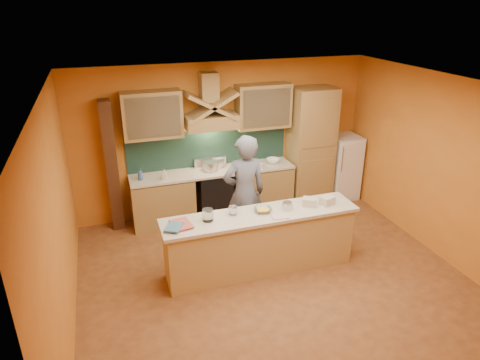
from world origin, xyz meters
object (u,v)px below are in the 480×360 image
object	(u,v)px
kitchen_scale	(287,206)
mixing_bowl	(263,210)
stove	(214,194)
fridge	(342,167)
person	(244,194)

from	to	relation	value
kitchen_scale	mixing_bowl	xyz separation A→B (m)	(-0.36, 0.05, -0.02)
stove	mixing_bowl	distance (m)	1.94
mixing_bowl	stove	bearing A→B (deg)	97.73
stove	fridge	size ratio (longest dim) A/B	0.69
fridge	kitchen_scale	bearing A→B (deg)	-137.61
mixing_bowl	fridge	bearing A→B (deg)	37.15
kitchen_scale	person	bearing A→B (deg)	121.85
person	kitchen_scale	size ratio (longest dim) A/B	15.23
fridge	mixing_bowl	bearing A→B (deg)	-142.85
stove	person	xyz separation A→B (m)	(0.18, -1.23, 0.51)
fridge	mixing_bowl	distance (m)	3.09
stove	mixing_bowl	world-z (taller)	mixing_bowl
kitchen_scale	mixing_bowl	size ratio (longest dim) A/B	0.52
fridge	person	bearing A→B (deg)	-154.02
mixing_bowl	person	bearing A→B (deg)	96.40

